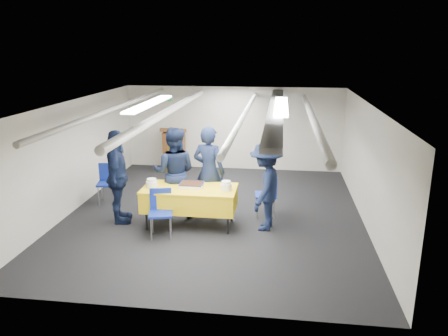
{
  "coord_description": "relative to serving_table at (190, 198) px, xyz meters",
  "views": [
    {
      "loc": [
        1.3,
        -8.43,
        3.4
      ],
      "look_at": [
        0.22,
        -0.2,
        1.05
      ],
      "focal_mm": 35.0,
      "sensor_mm": 36.0,
      "label": 1
    }
  ],
  "objects": [
    {
      "name": "ground",
      "position": [
        0.38,
        0.68,
        -0.56
      ],
      "size": [
        7.0,
        7.0,
        0.0
      ],
      "primitive_type": "plane",
      "color": "black",
      "rests_on": "ground"
    },
    {
      "name": "room_shell",
      "position": [
        0.47,
        1.09,
        1.25
      ],
      "size": [
        6.0,
        7.0,
        2.3
      ],
      "color": "silver",
      "rests_on": "ground"
    },
    {
      "name": "serving_table",
      "position": [
        0.0,
        0.0,
        0.0
      ],
      "size": [
        1.79,
        0.87,
        0.77
      ],
      "color": "black",
      "rests_on": "ground"
    },
    {
      "name": "sheet_cake",
      "position": [
        0.02,
        0.07,
        0.25
      ],
      "size": [
        0.46,
        0.36,
        0.08
      ],
      "color": "white",
      "rests_on": "serving_table"
    },
    {
      "name": "plate_stack_left",
      "position": [
        -0.73,
        -0.05,
        0.29
      ],
      "size": [
        0.22,
        0.22,
        0.17
      ],
      "color": "white",
      "rests_on": "serving_table"
    },
    {
      "name": "plate_stack_right",
      "position": [
        0.71,
        -0.05,
        0.29
      ],
      "size": [
        0.21,
        0.21,
        0.18
      ],
      "color": "white",
      "rests_on": "serving_table"
    },
    {
      "name": "podium",
      "position": [
        -1.22,
        3.73,
        0.05
      ],
      "size": [
        0.62,
        0.53,
        1.25
      ],
      "color": "brown",
      "rests_on": "ground"
    },
    {
      "name": "chair_near",
      "position": [
        -0.44,
        -0.49,
        -0.03
      ],
      "size": [
        0.5,
        0.5,
        0.87
      ],
      "color": "gray",
      "rests_on": "ground"
    },
    {
      "name": "chair_right",
      "position": [
        1.51,
        0.7,
        -0.03
      ],
      "size": [
        0.46,
        0.46,
        0.87
      ],
      "color": "gray",
      "rests_on": "ground"
    },
    {
      "name": "chair_left",
      "position": [
        -2.08,
        1.08,
        -0.03
      ],
      "size": [
        0.5,
        0.5,
        0.87
      ],
      "color": "gray",
      "rests_on": "ground"
    },
    {
      "name": "sailor_a",
      "position": [
        0.28,
        0.57,
        0.38
      ],
      "size": [
        0.78,
        0.62,
        1.87
      ],
      "primitive_type": "imported",
      "rotation": [
        0.0,
        0.0,
        2.86
      ],
      "color": "black",
      "rests_on": "ground"
    },
    {
      "name": "sailor_b",
      "position": [
        -0.41,
        0.48,
        0.36
      ],
      "size": [
        0.92,
        0.73,
        1.84
      ],
      "primitive_type": "imported",
      "rotation": [
        0.0,
        0.0,
        3.18
      ],
      "color": "black",
      "rests_on": "ground"
    },
    {
      "name": "sailor_c",
      "position": [
        -1.42,
        -0.0,
        0.37
      ],
      "size": [
        0.7,
        1.16,
        1.85
      ],
      "primitive_type": "imported",
      "rotation": [
        0.0,
        0.0,
        1.81
      ],
      "color": "black",
      "rests_on": "ground"
    },
    {
      "name": "sailor_d",
      "position": [
        1.44,
        0.05,
        0.28
      ],
      "size": [
        0.82,
        1.18,
        1.68
      ],
      "primitive_type": "imported",
      "rotation": [
        0.0,
        0.0,
        -1.76
      ],
      "color": "black",
      "rests_on": "ground"
    }
  ]
}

